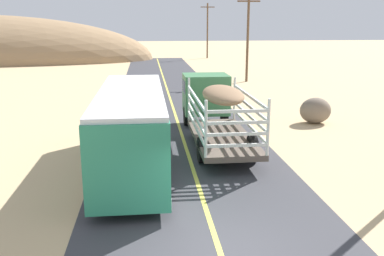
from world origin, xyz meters
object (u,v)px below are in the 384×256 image
Objects in this scene: livestock_truck at (211,101)px; bus at (132,128)px; power_pole_mid at (248,36)px; power_pole_far at (207,29)px; boulder_near_shoulder at (315,111)px.

bus is (-3.96, -5.06, -0.04)m from livestock_truck.
power_pole_far is at bearing 90.00° from power_pole_mid.
boulder_near_shoulder is at bearing 16.65° from livestock_truck.
power_pole_far is 45.60m from boulder_near_shoulder.
livestock_truck is at bearing -163.35° from boulder_near_shoulder.
boulder_near_shoulder is (6.46, 1.93, -1.03)m from livestock_truck.
power_pole_far reaches higher than livestock_truck.
livestock_truck is 6.82m from boulder_near_shoulder.
power_pole_mid reaches higher than boulder_near_shoulder.
power_pole_far is (0.00, 27.59, 0.15)m from power_pole_mid.
power_pole_mid is (6.55, 19.78, 2.64)m from livestock_truck.
power_pole_mid reaches higher than bus.
power_pole_mid is 27.59m from power_pole_far.
bus reaches higher than boulder_near_shoulder.
power_pole_far is at bearing 89.89° from boulder_near_shoulder.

